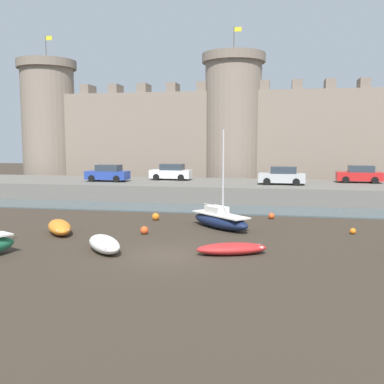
% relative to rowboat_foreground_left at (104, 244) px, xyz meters
% --- Properties ---
extents(ground_plane, '(160.00, 160.00, 0.00)m').
position_rel_rowboat_foreground_left_xyz_m(ground_plane, '(3.12, -0.15, -0.41)').
color(ground_plane, '#382D23').
extents(water_channel, '(80.00, 4.50, 0.10)m').
position_rel_rowboat_foreground_left_xyz_m(water_channel, '(3.12, 14.49, -0.36)').
color(water_channel, '#47565B').
rests_on(water_channel, ground).
extents(quay_road, '(58.32, 10.00, 1.53)m').
position_rel_rowboat_foreground_left_xyz_m(quay_road, '(3.12, 21.74, 0.36)').
color(quay_road, '#666059').
rests_on(quay_road, ground).
extents(castle, '(53.53, 7.21, 18.27)m').
position_rel_rowboat_foreground_left_xyz_m(castle, '(3.12, 32.03, 6.44)').
color(castle, gray).
rests_on(castle, ground).
extents(rowboat_foreground_left, '(2.91, 3.21, 0.78)m').
position_rel_rowboat_foreground_left_xyz_m(rowboat_foreground_left, '(0.00, 0.00, 0.00)').
color(rowboat_foreground_left, silver).
rests_on(rowboat_foreground_left, ground).
extents(rowboat_midflat_right, '(3.61, 2.18, 0.57)m').
position_rel_rowboat_foreground_left_xyz_m(rowboat_midflat_right, '(6.22, 0.65, -0.11)').
color(rowboat_midflat_right, red).
rests_on(rowboat_midflat_right, ground).
extents(sailboat_midflat_centre, '(4.52, 4.38, 6.12)m').
position_rel_rowboat_foreground_left_xyz_m(sailboat_midflat_centre, '(4.84, 6.98, 0.15)').
color(sailboat_midflat_centre, '#141E3D').
rests_on(sailboat_midflat_centre, ground).
extents(rowboat_foreground_right, '(2.93, 3.48, 0.78)m').
position_rel_rowboat_foreground_left_xyz_m(rowboat_foreground_right, '(-4.23, 3.61, 0.00)').
color(rowboat_foreground_right, orange).
rests_on(rowboat_foreground_right, ground).
extents(mooring_buoy_near_shore, '(0.51, 0.51, 0.51)m').
position_rel_rowboat_foreground_left_xyz_m(mooring_buoy_near_shore, '(0.13, 9.00, -0.15)').
color(mooring_buoy_near_shore, orange).
rests_on(mooring_buoy_near_shore, ground).
extents(mooring_buoy_off_centre, '(0.36, 0.36, 0.36)m').
position_rel_rowboat_foreground_left_xyz_m(mooring_buoy_off_centre, '(12.70, 6.71, -0.23)').
color(mooring_buoy_off_centre, orange).
rests_on(mooring_buoy_off_centre, ground).
extents(mooring_buoy_mid_mud, '(0.48, 0.48, 0.48)m').
position_rel_rowboat_foreground_left_xyz_m(mooring_buoy_mid_mud, '(0.72, 4.38, -0.17)').
color(mooring_buoy_mid_mud, '#E04C1E').
rests_on(mooring_buoy_mid_mud, ground).
extents(mooring_buoy_near_channel, '(0.43, 0.43, 0.43)m').
position_rel_rowboat_foreground_left_xyz_m(mooring_buoy_near_channel, '(7.94, 11.04, -0.19)').
color(mooring_buoy_near_channel, '#E04C1E').
rests_on(mooring_buoy_near_channel, ground).
extents(car_quay_centre_west, '(4.16, 1.99, 1.62)m').
position_rel_rowboat_foreground_left_xyz_m(car_quay_centre_west, '(8.72, 20.58, 1.90)').
color(car_quay_centre_west, '#B2B5B7').
rests_on(car_quay_centre_west, quay_road).
extents(car_quay_centre_east, '(4.16, 1.99, 1.62)m').
position_rel_rowboat_foreground_left_xyz_m(car_quay_centre_east, '(-2.21, 23.38, 1.90)').
color(car_quay_centre_east, silver).
rests_on(car_quay_centre_east, quay_road).
extents(car_quay_west, '(4.16, 1.99, 1.62)m').
position_rel_rowboat_foreground_left_xyz_m(car_quay_west, '(15.88, 23.79, 1.90)').
color(car_quay_west, red).
rests_on(car_quay_west, quay_road).
extents(car_quay_east, '(4.16, 1.99, 1.62)m').
position_rel_rowboat_foreground_left_xyz_m(car_quay_east, '(-7.88, 20.68, 1.90)').
color(car_quay_east, '#263F99').
rests_on(car_quay_east, quay_road).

